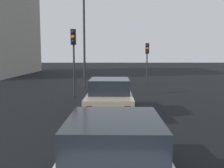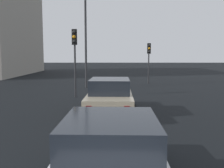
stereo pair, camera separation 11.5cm
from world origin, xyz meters
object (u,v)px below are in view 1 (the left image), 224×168
Objects in this scene: car_beige_lead at (110,96)px; street_lamp_kerbside at (84,30)px; traffic_light_near_left at (147,55)px; car_white_second at (114,157)px; traffic_light_near_right at (73,49)px.

street_lamp_kerbside is (8.55, 1.92, 3.60)m from car_beige_lead.
street_lamp_kerbside is (-2.80, 5.15, 1.80)m from traffic_light_near_left.
car_white_second is 1.05× the size of traffic_light_near_right.
traffic_light_near_right reaches higher than car_beige_lead.
traffic_light_near_right reaches higher than traffic_light_near_left.
car_beige_lead is 9.47m from street_lamp_kerbside.
traffic_light_near_right is 0.54× the size of street_lamp_kerbside.
street_lamp_kerbside is at bearing 8.96° from car_white_second.
street_lamp_kerbside is at bearing -179.11° from traffic_light_near_right.
traffic_light_near_left is at bearing -8.63° from car_white_second.
car_beige_lead is 5.16m from traffic_light_near_right.
traffic_light_near_left is at bearing -14.69° from car_beige_lead.
car_beige_lead is 1.12× the size of traffic_light_near_right.
car_beige_lead is 11.93m from traffic_light_near_left.
car_beige_lead is at bearing -20.60° from traffic_light_near_left.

